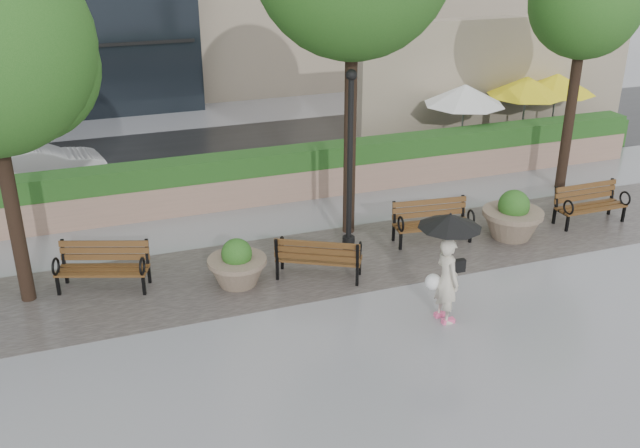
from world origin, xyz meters
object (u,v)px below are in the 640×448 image
object	(u,v)px
car_right	(36,166)
lamppost	(350,174)
bench_4	(589,212)
planter_left	(237,267)
bench_3	(432,230)
pedestrian	(448,257)
bench_1	(104,276)
bench_2	(319,266)
planter_right	(512,219)

from	to	relation	value
car_right	lamppost	bearing A→B (deg)	-144.66
bench_4	planter_left	world-z (taller)	planter_left
bench_3	bench_4	world-z (taller)	bench_3
bench_3	lamppost	bearing A→B (deg)	177.93
bench_3	pedestrian	bearing A→B (deg)	-107.73
planter_left	lamppost	xyz separation A→B (m)	(2.78, 0.80, 1.41)
bench_4	planter_left	size ratio (longest dim) A/B	1.47
bench_4	car_right	xyz separation A→B (m)	(-12.77, 7.31, 0.33)
bench_1	bench_2	size ratio (longest dim) A/B	1.03
bench_4	bench_2	bearing A→B (deg)	-176.90
planter_left	planter_right	world-z (taller)	planter_right
planter_left	lamppost	bearing A→B (deg)	16.10
car_right	pedestrian	distance (m)	12.42
bench_1	bench_4	xyz separation A→B (m)	(11.52, -0.58, -0.00)
bench_2	planter_right	distance (m)	4.97
bench_4	planter_left	distance (m)	8.92
bench_1	car_right	distance (m)	6.86
bench_2	lamppost	xyz separation A→B (m)	(1.12, 1.10, 1.52)
planter_right	pedestrian	xyz separation A→B (m)	(-3.32, -2.74, 0.84)
planter_right	car_right	distance (m)	12.82
bench_3	planter_right	world-z (taller)	planter_right
car_right	pedestrian	bearing A→B (deg)	-154.30
lamppost	bench_2	bearing A→B (deg)	-135.55
bench_1	lamppost	world-z (taller)	lamppost
bench_2	car_right	distance (m)	9.52
bench_2	bench_4	bearing A→B (deg)	-147.39
bench_3	bench_4	distance (m)	4.18
bench_4	pedestrian	world-z (taller)	pedestrian
bench_3	lamppost	size ratio (longest dim) A/B	0.46
planter_right	pedestrian	bearing A→B (deg)	-140.48
bench_4	car_right	size ratio (longest dim) A/B	0.48
bench_4	planter_right	xyz separation A→B (m)	(-2.30, -0.08, 0.18)
bench_3	pedestrian	world-z (taller)	pedestrian
planter_left	pedestrian	size ratio (longest dim) A/B	0.57
bench_4	pedestrian	distance (m)	6.36
bench_1	bench_3	world-z (taller)	bench_1
bench_1	lamppost	bearing A→B (deg)	20.40
bench_1	bench_3	distance (m)	7.35
lamppost	pedestrian	xyz separation A→B (m)	(0.52, -3.47, -0.51)
bench_1	bench_4	distance (m)	11.53
bench_1	lamppost	distance (m)	5.59
planter_left	car_right	xyz separation A→B (m)	(-3.85, 7.46, 0.22)
bench_1	lamppost	size ratio (longest dim) A/B	0.47
lamppost	car_right	xyz separation A→B (m)	(-6.63, 6.66, -1.19)
bench_2	bench_3	size ratio (longest dim) A/B	1.00
bench_3	bench_1	bearing A→B (deg)	-175.05
bench_3	lamppost	distance (m)	2.50
pedestrian	lamppost	bearing A→B (deg)	5.23
pedestrian	bench_3	bearing A→B (deg)	-27.84
bench_2	planter_right	bearing A→B (deg)	-146.71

